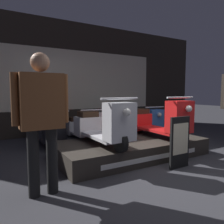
# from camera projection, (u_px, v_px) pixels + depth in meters

# --- Properties ---
(ground_plane) EXTENTS (30.00, 30.00, 0.00)m
(ground_plane) POSITION_uv_depth(u_px,v_px,m) (183.00, 174.00, 3.21)
(ground_plane) COLOR #2D2D33
(shop_wall_back) EXTENTS (8.80, 0.09, 3.20)m
(shop_wall_back) POSITION_uv_depth(u_px,v_px,m) (81.00, 79.00, 6.46)
(shop_wall_back) COLOR #28231E
(shop_wall_back) RESTS_ON ground_plane
(display_platform) EXTENTS (2.79, 1.29, 0.31)m
(display_platform) POSITION_uv_depth(u_px,v_px,m) (131.00, 148.00, 4.10)
(display_platform) COLOR #2D2823
(display_platform) RESTS_ON ground_plane
(scooter_display_left) EXTENTS (0.63, 1.60, 0.82)m
(scooter_display_left) POSITION_uv_depth(u_px,v_px,m) (102.00, 126.00, 3.72)
(scooter_display_left) COLOR black
(scooter_display_left) RESTS_ON display_platform
(scooter_display_right) EXTENTS (0.63, 1.60, 0.82)m
(scooter_display_right) POSITION_uv_depth(u_px,v_px,m) (158.00, 121.00, 4.35)
(scooter_display_right) COLOR black
(scooter_display_right) RESTS_ON display_platform
(scooter_backrow_0) EXTENTS (0.63, 1.60, 0.82)m
(scooter_backrow_0) POSITION_uv_depth(u_px,v_px,m) (48.00, 131.00, 4.99)
(scooter_backrow_0) COLOR black
(scooter_backrow_0) RESTS_ON ground_plane
(scooter_backrow_1) EXTENTS (0.63, 1.60, 0.82)m
(scooter_backrow_1) POSITION_uv_depth(u_px,v_px,m) (84.00, 127.00, 5.44)
(scooter_backrow_1) COLOR black
(scooter_backrow_1) RESTS_ON ground_plane
(scooter_backrow_2) EXTENTS (0.63, 1.60, 0.82)m
(scooter_backrow_2) POSITION_uv_depth(u_px,v_px,m) (115.00, 125.00, 5.89)
(scooter_backrow_2) COLOR black
(scooter_backrow_2) RESTS_ON ground_plane
(scooter_backrow_3) EXTENTS (0.63, 1.60, 0.82)m
(scooter_backrow_3) POSITION_uv_depth(u_px,v_px,m) (141.00, 122.00, 6.34)
(scooter_backrow_3) COLOR black
(scooter_backrow_3) RESTS_ON ground_plane
(person_left_browsing) EXTENTS (0.63, 0.26, 1.65)m
(person_left_browsing) POSITION_uv_depth(u_px,v_px,m) (41.00, 111.00, 2.49)
(person_left_browsing) COLOR black
(person_left_browsing) RESTS_ON ground_plane
(price_sign_board) EXTENTS (0.39, 0.04, 0.82)m
(price_sign_board) POSITION_uv_depth(u_px,v_px,m) (180.00, 142.00, 3.45)
(price_sign_board) COLOR black
(price_sign_board) RESTS_ON ground_plane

